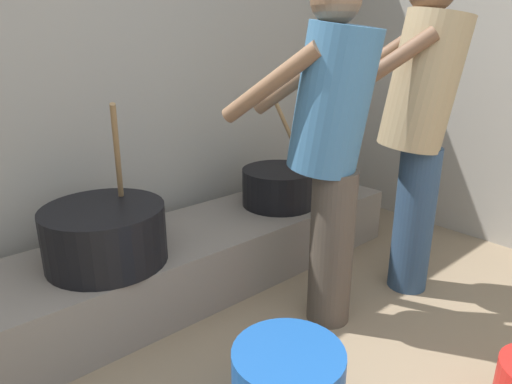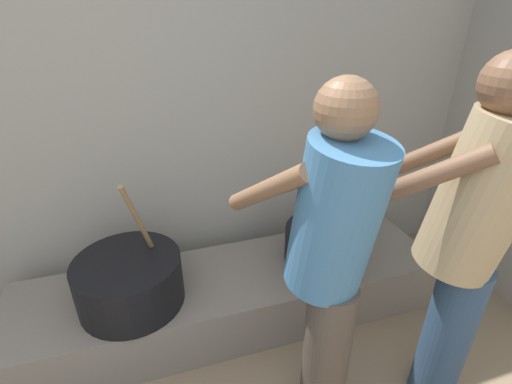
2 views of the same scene
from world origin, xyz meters
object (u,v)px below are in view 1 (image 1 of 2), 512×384
Objects in this scene: cooking_pot_main at (279,186)px; cook_in_blue_shirt at (330,140)px; cook_in_tan_shirt at (419,118)px; cooking_pot_secondary at (105,234)px.

cook_in_blue_shirt reaches higher than cooking_pot_main.
cook_in_tan_shirt reaches higher than cooking_pot_main.
cooking_pot_main is 0.89m from cook_in_tan_shirt.
cook_in_blue_shirt is at bearing -37.79° from cooking_pot_secondary.
cooking_pot_secondary is at bearing 152.04° from cook_in_tan_shirt.
cook_in_blue_shirt is at bearing 169.87° from cook_in_tan_shirt.
cook_in_tan_shirt is (0.54, -0.10, 0.04)m from cook_in_blue_shirt.
cook_in_blue_shirt reaches higher than cooking_pot_secondary.
cooking_pot_secondary is 1.55m from cook_in_tan_shirt.
cook_in_tan_shirt is at bearing -27.96° from cooking_pot_secondary.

